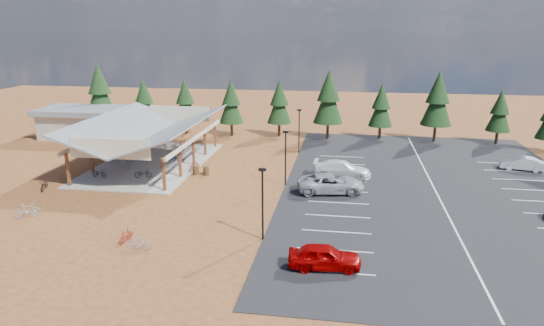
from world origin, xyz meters
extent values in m
plane|color=maroon|center=(0.00, 0.00, 0.00)|extent=(140.00, 140.00, 0.00)
cube|color=black|center=(18.50, 3.00, 0.02)|extent=(27.00, 44.00, 0.04)
cube|color=gray|center=(-10.00, 7.00, 0.05)|extent=(10.60, 18.60, 0.10)
cube|color=#5D2F1A|center=(-14.60, -1.40, 1.60)|extent=(0.25, 0.25, 3.00)
cube|color=#5D2F1A|center=(-14.60, 2.80, 1.60)|extent=(0.25, 0.25, 3.00)
cube|color=#5D2F1A|center=(-14.60, 7.00, 1.60)|extent=(0.25, 0.25, 3.00)
cube|color=#5D2F1A|center=(-14.60, 11.20, 1.60)|extent=(0.25, 0.25, 3.00)
cube|color=#5D2F1A|center=(-14.60, 15.40, 1.60)|extent=(0.25, 0.25, 3.00)
cube|color=#5D2F1A|center=(-5.40, -1.40, 1.60)|extent=(0.25, 0.25, 3.00)
cube|color=#5D2F1A|center=(-5.40, 2.80, 1.60)|extent=(0.25, 0.25, 3.00)
cube|color=#5D2F1A|center=(-5.40, 7.00, 1.60)|extent=(0.25, 0.25, 3.00)
cube|color=#5D2F1A|center=(-5.40, 11.20, 1.60)|extent=(0.25, 0.25, 3.00)
cube|color=#5D2F1A|center=(-5.40, 15.40, 1.60)|extent=(0.25, 0.25, 3.00)
cube|color=beige|center=(-15.00, 7.00, 3.10)|extent=(0.22, 18.00, 0.35)
cube|color=beige|center=(-5.00, 7.00, 3.10)|extent=(0.22, 18.00, 0.35)
cube|color=slate|center=(-12.90, 7.00, 4.00)|extent=(5.85, 19.40, 2.13)
cube|color=slate|center=(-7.10, 7.00, 4.00)|extent=(5.85, 19.40, 2.13)
cube|color=beige|center=(-10.00, -2.00, 3.90)|extent=(7.50, 0.15, 1.80)
cube|color=beige|center=(-10.00, 16.00, 3.90)|extent=(7.50, 0.15, 1.80)
cube|color=#ADA593|center=(-24.00, 18.00, 1.60)|extent=(10.00, 6.00, 3.20)
cube|color=slate|center=(-24.00, 18.00, 3.55)|extent=(11.00, 7.00, 0.70)
cylinder|color=black|center=(5.00, -10.00, 2.50)|extent=(0.14, 0.14, 5.00)
cube|color=black|center=(5.00, -10.00, 5.05)|extent=(0.50, 0.25, 0.18)
cylinder|color=black|center=(5.00, 2.00, 2.50)|extent=(0.14, 0.14, 5.00)
cube|color=black|center=(5.00, 2.00, 5.05)|extent=(0.50, 0.25, 0.18)
cylinder|color=black|center=(5.00, 14.00, 2.50)|extent=(0.14, 0.14, 5.00)
cube|color=black|center=(5.00, 14.00, 5.05)|extent=(0.50, 0.25, 0.18)
cylinder|color=#49341A|center=(-3.14, 3.95, 0.45)|extent=(0.60, 0.60, 0.90)
cylinder|color=#49341A|center=(-4.23, 3.96, 0.45)|extent=(0.60, 0.60, 0.90)
cylinder|color=#382314|center=(-23.74, 22.47, 1.13)|extent=(0.36, 0.36, 2.27)
cone|color=black|center=(-23.74, 22.47, 4.99)|extent=(3.99, 3.99, 5.44)
cone|color=black|center=(-23.74, 22.47, 7.26)|extent=(3.08, 3.08, 4.08)
cylinder|color=#382314|center=(-16.72, 21.17, 0.92)|extent=(0.36, 0.36, 1.83)
cone|color=black|center=(-16.72, 21.17, 4.03)|extent=(3.22, 3.22, 4.40)
cone|color=black|center=(-16.72, 21.17, 5.86)|extent=(2.49, 2.49, 3.30)
cylinder|color=#382314|center=(-11.28, 22.02, 0.92)|extent=(0.36, 0.36, 1.83)
cone|color=black|center=(-11.28, 22.02, 4.03)|extent=(3.23, 3.23, 4.40)
cone|color=black|center=(-11.28, 22.02, 5.86)|extent=(2.49, 2.49, 3.30)
cylinder|color=#382314|center=(-4.85, 21.73, 0.91)|extent=(0.36, 0.36, 1.83)
cone|color=black|center=(-4.85, 21.73, 4.02)|extent=(3.22, 3.22, 4.39)
cone|color=black|center=(-4.85, 21.73, 5.85)|extent=(2.49, 2.49, 3.29)
cylinder|color=#382314|center=(1.46, 22.59, 0.92)|extent=(0.36, 0.36, 1.83)
cone|color=black|center=(1.46, 22.59, 4.03)|extent=(3.22, 3.22, 4.40)
cone|color=black|center=(1.46, 22.59, 5.86)|extent=(2.49, 2.49, 3.30)
cylinder|color=#382314|center=(7.94, 21.86, 1.09)|extent=(0.36, 0.36, 2.19)
cone|color=black|center=(7.94, 21.86, 4.82)|extent=(3.85, 3.85, 5.25)
cone|color=black|center=(7.94, 21.86, 7.01)|extent=(2.98, 2.98, 3.94)
cylinder|color=#382314|center=(14.65, 22.86, 0.88)|extent=(0.36, 0.36, 1.76)
cone|color=black|center=(14.65, 22.86, 3.88)|extent=(3.11, 3.11, 4.23)
cone|color=black|center=(14.65, 22.86, 5.65)|extent=(2.40, 2.40, 3.18)
cylinder|color=#382314|center=(21.48, 22.54, 1.09)|extent=(0.36, 0.36, 2.18)
cone|color=black|center=(21.48, 22.54, 4.79)|extent=(3.83, 3.83, 5.22)
cone|color=black|center=(21.48, 22.54, 6.96)|extent=(2.96, 2.96, 3.92)
cylinder|color=#382314|center=(28.95, 22.44, 0.83)|extent=(0.36, 0.36, 1.66)
cone|color=black|center=(28.95, 22.44, 3.66)|extent=(2.93, 2.93, 3.99)
cone|color=black|center=(28.95, 22.44, 5.33)|extent=(2.26, 2.26, 3.00)
imported|color=black|center=(-13.01, 1.20, 0.53)|extent=(1.71, 0.93, 0.85)
imported|color=gray|center=(-11.90, 4.00, 0.65)|extent=(1.90, 1.11, 1.10)
imported|color=navy|center=(-13.25, 6.98, 0.59)|extent=(1.94, 0.95, 0.97)
imported|color=maroon|center=(-11.48, 13.08, 0.57)|extent=(1.56, 0.47, 0.93)
imported|color=black|center=(-8.85, 1.83, 0.53)|extent=(1.70, 0.85, 0.85)
imported|color=#94969C|center=(-7.46, 5.31, 0.56)|extent=(1.59, 0.90, 0.92)
imported|color=navy|center=(-7.50, 7.80, 0.54)|extent=(1.79, 1.02, 0.89)
imported|color=maroon|center=(-9.19, 12.71, 0.62)|extent=(1.74, 0.58, 1.03)
imported|color=black|center=(-16.25, -2.73, 0.46)|extent=(1.08, 1.85, 0.92)
imported|color=gray|center=(-13.64, -8.85, 0.55)|extent=(1.81, 1.44, 1.10)
imported|color=maroon|center=(-4.12, -11.90, 0.47)|extent=(0.69, 1.63, 0.95)
imported|color=#94959C|center=(-2.76, -12.91, 0.49)|extent=(1.65, 0.52, 0.98)
imported|color=navy|center=(-3.38, 4.79, 0.43)|extent=(0.70, 1.66, 0.85)
imported|color=maroon|center=(-4.77, 5.18, 0.51)|extent=(1.08, 1.74, 1.01)
imported|color=#920100|center=(9.43, -13.54, 0.79)|extent=(4.56, 2.17, 1.51)
imported|color=#9C9DA3|center=(9.21, 0.57, 0.86)|extent=(6.26, 3.68, 1.64)
imported|color=white|center=(10.14, 5.23, 0.85)|extent=(5.67, 2.55, 1.61)
imported|color=silver|center=(28.24, 10.58, 0.73)|extent=(4.37, 2.27, 1.37)
camera|label=1|loc=(10.45, -40.34, 14.22)|focal=32.00mm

